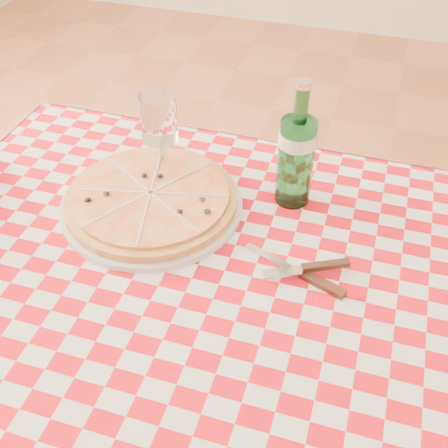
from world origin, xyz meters
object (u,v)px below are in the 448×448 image
object	(u,v)px
wine_glass	(161,137)
water_bottle	(297,144)
pizza_plate	(151,198)
dining_table	(225,305)

from	to	relation	value
wine_glass	water_bottle	bearing A→B (deg)	0.48
pizza_plate	water_bottle	distance (m)	0.32
pizza_plate	wine_glass	world-z (taller)	wine_glass
pizza_plate	water_bottle	bearing A→B (deg)	22.82
pizza_plate	wine_glass	xyz separation A→B (m)	(-0.02, 0.11, 0.08)
water_bottle	wine_glass	xyz separation A→B (m)	(-0.29, -0.00, -0.04)
dining_table	wine_glass	distance (m)	0.38
dining_table	pizza_plate	xyz separation A→B (m)	(-0.20, 0.13, 0.12)
dining_table	wine_glass	xyz separation A→B (m)	(-0.22, 0.24, 0.20)
pizza_plate	wine_glass	bearing A→B (deg)	99.24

